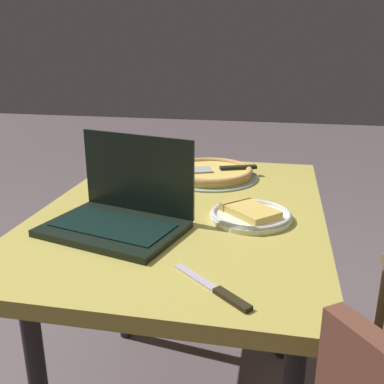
% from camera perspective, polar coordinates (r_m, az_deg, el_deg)
% --- Properties ---
extents(dining_table, '(1.14, 0.82, 0.75)m').
position_cam_1_polar(dining_table, '(1.36, -1.05, -5.22)').
color(dining_table, '#B3A347').
rests_on(dining_table, ground_plane).
extents(laptop, '(0.33, 0.40, 0.24)m').
position_cam_1_polar(laptop, '(1.19, -9.11, -2.31)').
color(laptop, black).
rests_on(laptop, dining_table).
extents(pizza_plate, '(0.23, 0.23, 0.04)m').
position_cam_1_polar(pizza_plate, '(1.25, 7.53, -2.87)').
color(pizza_plate, white).
rests_on(pizza_plate, dining_table).
extents(pizza_tray, '(0.35, 0.35, 0.04)m').
position_cam_1_polar(pizza_tray, '(1.62, 2.31, 2.54)').
color(pizza_tray, '#93AA9D').
rests_on(pizza_tray, dining_table).
extents(table_knife, '(0.16, 0.18, 0.01)m').
position_cam_1_polar(table_knife, '(0.90, 3.34, -12.53)').
color(table_knife, '#C1B3C5').
rests_on(table_knife, dining_table).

